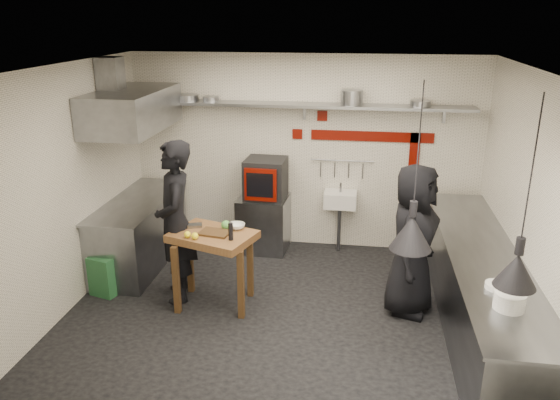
# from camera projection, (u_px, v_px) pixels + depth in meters

# --- Properties ---
(floor) EXTENTS (5.00, 5.00, 0.00)m
(floor) POSITION_uv_depth(u_px,v_px,m) (283.00, 313.00, 6.37)
(floor) COLOR black
(floor) RESTS_ON ground
(ceiling) EXTENTS (5.00, 5.00, 0.00)m
(ceiling) POSITION_uv_depth(u_px,v_px,m) (283.00, 68.00, 5.45)
(ceiling) COLOR beige
(ceiling) RESTS_ON floor
(wall_back) EXTENTS (5.00, 0.04, 2.80)m
(wall_back) POSITION_uv_depth(u_px,v_px,m) (304.00, 153.00, 7.87)
(wall_back) COLOR silver
(wall_back) RESTS_ON floor
(wall_front) EXTENTS (5.00, 0.04, 2.80)m
(wall_front) POSITION_uv_depth(u_px,v_px,m) (241.00, 293.00, 3.95)
(wall_front) COLOR silver
(wall_front) RESTS_ON floor
(wall_left) EXTENTS (0.04, 4.20, 2.80)m
(wall_left) POSITION_uv_depth(u_px,v_px,m) (68.00, 189.00, 6.27)
(wall_left) COLOR silver
(wall_left) RESTS_ON floor
(wall_right) EXTENTS (0.04, 4.20, 2.80)m
(wall_right) POSITION_uv_depth(u_px,v_px,m) (526.00, 212.00, 5.56)
(wall_right) COLOR silver
(wall_right) RESTS_ON floor
(red_band_horiz) EXTENTS (1.70, 0.02, 0.14)m
(red_band_horiz) POSITION_uv_depth(u_px,v_px,m) (372.00, 136.00, 7.63)
(red_band_horiz) COLOR #5E0A02
(red_band_horiz) RESTS_ON wall_back
(red_band_vert) EXTENTS (0.14, 0.02, 1.10)m
(red_band_vert) POSITION_uv_depth(u_px,v_px,m) (413.00, 171.00, 7.70)
(red_band_vert) COLOR #5E0A02
(red_band_vert) RESTS_ON wall_back
(red_tile_a) EXTENTS (0.14, 0.02, 0.14)m
(red_tile_a) POSITION_uv_depth(u_px,v_px,m) (322.00, 116.00, 7.64)
(red_tile_a) COLOR #5E0A02
(red_tile_a) RESTS_ON wall_back
(red_tile_b) EXTENTS (0.14, 0.02, 0.14)m
(red_tile_b) POSITION_uv_depth(u_px,v_px,m) (297.00, 134.00, 7.78)
(red_tile_b) COLOR #5E0A02
(red_tile_b) RESTS_ON wall_back
(back_shelf) EXTENTS (4.60, 0.34, 0.04)m
(back_shelf) POSITION_uv_depth(u_px,v_px,m) (303.00, 105.00, 7.47)
(back_shelf) COLOR slate
(back_shelf) RESTS_ON wall_back
(shelf_bracket_left) EXTENTS (0.04, 0.06, 0.24)m
(shelf_bracket_left) POSITION_uv_depth(u_px,v_px,m) (174.00, 107.00, 7.91)
(shelf_bracket_left) COLOR slate
(shelf_bracket_left) RESTS_ON wall_back
(shelf_bracket_mid) EXTENTS (0.04, 0.06, 0.24)m
(shelf_bracket_mid) POSITION_uv_depth(u_px,v_px,m) (305.00, 111.00, 7.64)
(shelf_bracket_mid) COLOR slate
(shelf_bracket_mid) RESTS_ON wall_back
(shelf_bracket_right) EXTENTS (0.04, 0.06, 0.24)m
(shelf_bracket_right) POSITION_uv_depth(u_px,v_px,m) (444.00, 114.00, 7.37)
(shelf_bracket_right) COLOR slate
(shelf_bracket_right) RESTS_ON wall_back
(pan_far_left) EXTENTS (0.36, 0.36, 0.09)m
(pan_far_left) POSITION_uv_depth(u_px,v_px,m) (187.00, 98.00, 7.68)
(pan_far_left) COLOR slate
(pan_far_left) RESTS_ON back_shelf
(pan_mid_left) EXTENTS (0.24, 0.24, 0.07)m
(pan_mid_left) POSITION_uv_depth(u_px,v_px,m) (211.00, 99.00, 7.64)
(pan_mid_left) COLOR slate
(pan_mid_left) RESTS_ON back_shelf
(stock_pot) EXTENTS (0.38, 0.38, 0.20)m
(stock_pot) POSITION_uv_depth(u_px,v_px,m) (352.00, 97.00, 7.34)
(stock_pot) COLOR slate
(stock_pot) RESTS_ON back_shelf
(pan_right) EXTENTS (0.33, 0.33, 0.08)m
(pan_right) POSITION_uv_depth(u_px,v_px,m) (420.00, 103.00, 7.23)
(pan_right) COLOR slate
(pan_right) RESTS_ON back_shelf
(oven_stand) EXTENTS (0.73, 0.67, 0.80)m
(oven_stand) POSITION_uv_depth(u_px,v_px,m) (264.00, 223.00, 7.98)
(oven_stand) COLOR slate
(oven_stand) RESTS_ON floor
(combi_oven) EXTENTS (0.58, 0.55, 0.58)m
(combi_oven) POSITION_uv_depth(u_px,v_px,m) (266.00, 179.00, 7.73)
(combi_oven) COLOR black
(combi_oven) RESTS_ON oven_stand
(oven_door) EXTENTS (0.45, 0.05, 0.46)m
(oven_door) POSITION_uv_depth(u_px,v_px,m) (260.00, 185.00, 7.45)
(oven_door) COLOR #5E0A02
(oven_door) RESTS_ON combi_oven
(oven_glass) EXTENTS (0.37, 0.03, 0.34)m
(oven_glass) POSITION_uv_depth(u_px,v_px,m) (260.00, 185.00, 7.44)
(oven_glass) COLOR black
(oven_glass) RESTS_ON oven_door
(hand_sink) EXTENTS (0.46, 0.34, 0.22)m
(hand_sink) POSITION_uv_depth(u_px,v_px,m) (340.00, 199.00, 7.83)
(hand_sink) COLOR silver
(hand_sink) RESTS_ON wall_back
(sink_tap) EXTENTS (0.03, 0.03, 0.14)m
(sink_tap) POSITION_uv_depth(u_px,v_px,m) (341.00, 188.00, 7.77)
(sink_tap) COLOR slate
(sink_tap) RESTS_ON hand_sink
(sink_drain) EXTENTS (0.06, 0.06, 0.66)m
(sink_drain) POSITION_uv_depth(u_px,v_px,m) (339.00, 229.00, 7.94)
(sink_drain) COLOR slate
(sink_drain) RESTS_ON floor
(utensil_rail) EXTENTS (0.90, 0.02, 0.02)m
(utensil_rail) POSITION_uv_depth(u_px,v_px,m) (342.00, 161.00, 7.78)
(utensil_rail) COLOR slate
(utensil_rail) RESTS_ON wall_back
(counter_right) EXTENTS (0.70, 3.80, 0.90)m
(counter_right) POSITION_uv_depth(u_px,v_px,m) (479.00, 292.00, 5.92)
(counter_right) COLOR slate
(counter_right) RESTS_ON floor
(counter_right_top) EXTENTS (0.76, 3.90, 0.03)m
(counter_right_top) POSITION_uv_depth(u_px,v_px,m) (484.00, 253.00, 5.76)
(counter_right_top) COLOR slate
(counter_right_top) RESTS_ON counter_right
(plate_stack) EXTENTS (0.31, 0.31, 0.15)m
(plate_stack) POSITION_uv_depth(u_px,v_px,m) (510.00, 301.00, 4.63)
(plate_stack) COLOR silver
(plate_stack) RESTS_ON counter_right_top
(small_bowl_right) EXTENTS (0.22, 0.22, 0.05)m
(small_bowl_right) POSITION_uv_depth(u_px,v_px,m) (497.00, 286.00, 4.99)
(small_bowl_right) COLOR silver
(small_bowl_right) RESTS_ON counter_right_top
(counter_left) EXTENTS (0.70, 1.90, 0.90)m
(counter_left) POSITION_uv_depth(u_px,v_px,m) (140.00, 233.00, 7.51)
(counter_left) COLOR slate
(counter_left) RESTS_ON floor
(counter_left_top) EXTENTS (0.76, 2.00, 0.03)m
(counter_left_top) POSITION_uv_depth(u_px,v_px,m) (137.00, 201.00, 7.36)
(counter_left_top) COLOR slate
(counter_left_top) RESTS_ON counter_left
(extractor_hood) EXTENTS (0.78, 1.60, 0.50)m
(extractor_hood) POSITION_uv_depth(u_px,v_px,m) (132.00, 110.00, 6.94)
(extractor_hood) COLOR slate
(extractor_hood) RESTS_ON ceiling
(hood_duct) EXTENTS (0.28, 0.28, 0.50)m
(hood_duct) POSITION_uv_depth(u_px,v_px,m) (111.00, 77.00, 6.85)
(hood_duct) COLOR slate
(hood_duct) RESTS_ON ceiling
(green_bin) EXTENTS (0.40, 0.40, 0.50)m
(green_bin) POSITION_uv_depth(u_px,v_px,m) (107.00, 274.00, 6.77)
(green_bin) COLOR #245D31
(green_bin) RESTS_ON floor
(prep_table) EXTENTS (1.08, 0.90, 0.92)m
(prep_table) POSITION_uv_depth(u_px,v_px,m) (214.00, 269.00, 6.43)
(prep_table) COLOR brown
(prep_table) RESTS_ON floor
(cutting_board) EXTENTS (0.38, 0.29, 0.02)m
(cutting_board) POSITION_uv_depth(u_px,v_px,m) (215.00, 233.00, 6.25)
(cutting_board) COLOR #483018
(cutting_board) RESTS_ON prep_table
(pepper_mill) EXTENTS (0.07, 0.07, 0.20)m
(pepper_mill) POSITION_uv_depth(u_px,v_px,m) (231.00, 232.00, 6.06)
(pepper_mill) COLOR black
(pepper_mill) RESTS_ON prep_table
(lemon_a) EXTENTS (0.09, 0.09, 0.08)m
(lemon_a) POSITION_uv_depth(u_px,v_px,m) (187.00, 235.00, 6.13)
(lemon_a) COLOR yellow
(lemon_a) RESTS_ON prep_table
(lemon_b) EXTENTS (0.11, 0.11, 0.08)m
(lemon_b) POSITION_uv_depth(u_px,v_px,m) (195.00, 236.00, 6.09)
(lemon_b) COLOR yellow
(lemon_b) RESTS_ON prep_table
(veg_ball) EXTENTS (0.12, 0.12, 0.11)m
(veg_ball) POSITION_uv_depth(u_px,v_px,m) (226.00, 225.00, 6.37)
(veg_ball) COLOR #4E9B3F
(veg_ball) RESTS_ON prep_table
(steel_tray) EXTENTS (0.20, 0.16, 0.03)m
(steel_tray) POSITION_uv_depth(u_px,v_px,m) (195.00, 225.00, 6.46)
(steel_tray) COLOR slate
(steel_tray) RESTS_ON prep_table
(bowl) EXTENTS (0.25, 0.25, 0.06)m
(bowl) POSITION_uv_depth(u_px,v_px,m) (237.00, 226.00, 6.40)
(bowl) COLOR silver
(bowl) RESTS_ON prep_table
(heat_lamp_near) EXTENTS (0.49, 0.49, 1.52)m
(heat_lamp_near) POSITION_uv_depth(u_px,v_px,m) (417.00, 169.00, 4.73)
(heat_lamp_near) COLOR black
(heat_lamp_near) RESTS_ON ceiling
(heat_lamp_far) EXTENTS (0.42, 0.42, 1.52)m
(heat_lamp_far) POSITION_uv_depth(u_px,v_px,m) (528.00, 195.00, 4.06)
(heat_lamp_far) COLOR black
(heat_lamp_far) RESTS_ON ceiling
(chef_left) EXTENTS (0.69, 0.83, 1.96)m
(chef_left) POSITION_uv_depth(u_px,v_px,m) (175.00, 222.00, 6.44)
(chef_left) COLOR black
(chef_left) RESTS_ON floor
(chef_right) EXTENTS (0.83, 1.01, 1.78)m
(chef_right) POSITION_uv_depth(u_px,v_px,m) (413.00, 240.00, 6.16)
(chef_right) COLOR black
(chef_right) RESTS_ON floor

